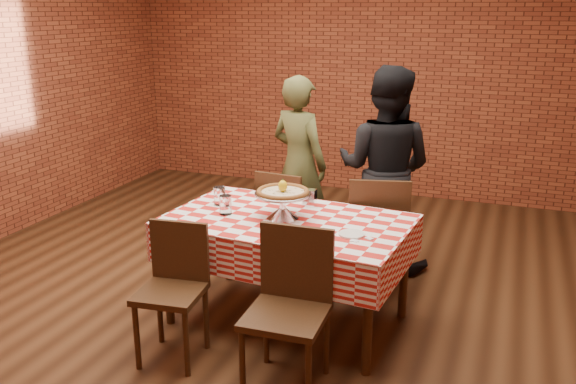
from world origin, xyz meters
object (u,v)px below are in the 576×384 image
Objects in this scene: condiment_caddy at (310,198)px; chair_far_left at (288,220)px; pizza at (283,192)px; chair_far_right at (377,231)px; diner_black at (385,169)px; water_glass_left at (225,205)px; chair_near_left at (171,296)px; water_glass_right at (220,196)px; diner_olive at (299,163)px; table at (287,271)px; pizza_stand at (283,205)px; chair_near_right at (286,314)px.

condiment_caddy is 0.14× the size of chair_far_left.
pizza reaches higher than chair_far_right.
condiment_caddy is at bearing 73.50° from diner_black.
water_glass_left is 0.15× the size of chair_near_left.
water_glass_right is 0.84m from chair_far_left.
water_glass_right is 0.65m from condiment_caddy.
water_glass_left is 1.41m from diner_olive.
table is 0.94× the size of diner_black.
chair_far_right is 0.55× the size of diner_black.
chair_far_right is at bearing 46.38° from condiment_caddy.
table is at bearing -99.96° from condiment_caddy.
water_glass_right is at bearing 74.64° from chair_far_left.
pizza_stand is 1.39m from diner_olive.
pizza is at bearing 124.81° from diner_olive.
water_glass_right is 0.14× the size of chair_far_right.
diner_black is (-0.06, 0.45, 0.38)m from chair_far_right.
water_glass_left is 0.61m from condiment_caddy.
chair_far_right is (0.95, 1.47, 0.04)m from chair_near_left.
table is 0.47m from pizza_stand.
table is 12.96× the size of condiment_caddy.
diner_olive reaches higher than chair_near_right.
pizza is 2.68× the size of water_glass_left.
chair_near_right is 0.55× the size of diner_black.
diner_olive reaches higher than pizza.
chair_far_right is at bearing 42.19° from water_glass_left.
pizza_stand reaches higher than water_glass_right.
diner_olive is at bearing 88.65° from water_glass_left.
condiment_caddy is 1.13m from diner_olive.
diner_black is (0.13, 1.94, 0.38)m from chair_near_right.
pizza is 1.39m from diner_olive.
water_glass_left reaches higher than chair_far_left.
pizza is at bearing 162.57° from table.
water_glass_right reaches higher than table.
water_glass_right is at bearing -162.22° from condiment_caddy.
chair_far_left reaches higher than chair_near_left.
table is at bearing -11.05° from water_glass_right.
chair_far_left is at bearing 81.24° from water_glass_left.
table is 0.88m from chair_near_left.
water_glass_left is 1.05m from chair_near_right.
chair_near_right is (0.31, -0.75, -0.38)m from pizza_stand.
diner_black is (0.40, 1.20, 0.47)m from table.
water_glass_left is at bearing 133.60° from chair_near_right.
pizza_stand reaches higher than table.
chair_far_right reaches higher than chair_near_left.
pizza_stand is at bearing 162.57° from table.
diner_olive is (0.09, 2.07, 0.36)m from chair_near_left.
chair_far_right is (1.02, 0.64, -0.36)m from water_glass_right.
water_glass_left is 1.00× the size of water_glass_right.
chair_near_left is at bearing 88.23° from chair_far_left.
condiment_caddy is 0.69m from chair_far_right.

